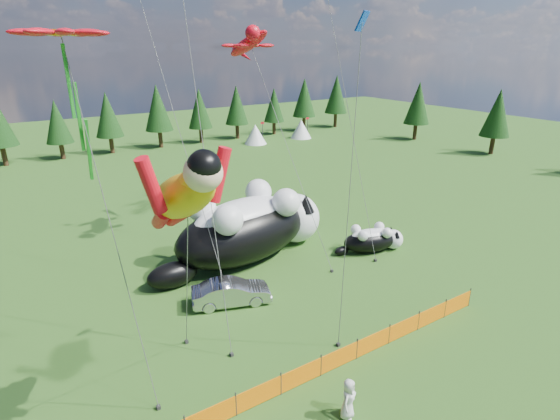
% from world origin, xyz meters
% --- Properties ---
extents(ground, '(160.00, 160.00, 0.00)m').
position_xyz_m(ground, '(0.00, 0.00, 0.00)').
color(ground, '#103309').
rests_on(ground, ground).
extents(safety_fence, '(22.06, 0.06, 1.10)m').
position_xyz_m(safety_fence, '(0.00, -3.00, 0.50)').
color(safety_fence, '#262626').
rests_on(safety_fence, ground).
extents(tree_line, '(90.00, 4.00, 8.00)m').
position_xyz_m(tree_line, '(0.00, 45.00, 4.00)').
color(tree_line, black).
rests_on(tree_line, ground).
extents(festival_tents, '(50.00, 3.20, 2.80)m').
position_xyz_m(festival_tents, '(11.00, 40.00, 1.40)').
color(festival_tents, white).
rests_on(festival_tents, ground).
extents(cat_large, '(12.99, 6.09, 4.71)m').
position_xyz_m(cat_large, '(3.95, 8.45, 2.24)').
color(cat_large, black).
rests_on(cat_large, ground).
extents(cat_small, '(4.96, 2.77, 1.83)m').
position_xyz_m(cat_small, '(11.42, 4.83, 0.87)').
color(cat_small, black).
rests_on(cat_small, ground).
extents(car, '(4.49, 2.73, 1.40)m').
position_xyz_m(car, '(0.31, 4.05, 0.70)').
color(car, '#B8B8BD').
rests_on(car, ground).
extents(spectator_e, '(0.98, 0.87, 1.68)m').
position_xyz_m(spectator_e, '(0.54, -5.27, 0.84)').
color(spectator_e, silver).
rests_on(spectator_e, ground).
extents(superhero_kite, '(4.48, 7.03, 11.37)m').
position_xyz_m(superhero_kite, '(-4.23, -2.41, 8.85)').
color(superhero_kite, '#EAA90C').
rests_on(superhero_kite, ground).
extents(gecko_kite, '(3.67, 12.29, 15.95)m').
position_xyz_m(gecko_kite, '(6.48, 12.87, 13.32)').
color(gecko_kite, red).
rests_on(gecko_kite, ground).
extents(flower_kite, '(2.87, 2.94, 13.72)m').
position_xyz_m(flower_kite, '(-6.50, 0.33, 13.35)').
color(flower_kite, red).
rests_on(flower_kite, ground).
extents(diamond_kite_a, '(0.90, 4.54, 16.24)m').
position_xyz_m(diamond_kite_a, '(-1.25, 4.01, 14.58)').
color(diamond_kite_a, '#0C42BD').
rests_on(diamond_kite_a, ground).
extents(diamond_kite_c, '(1.20, 0.73, 14.78)m').
position_xyz_m(diamond_kite_c, '(3.47, -1.53, 13.40)').
color(diamond_kite_c, '#0C42BD').
rests_on(diamond_kite_c, ground).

